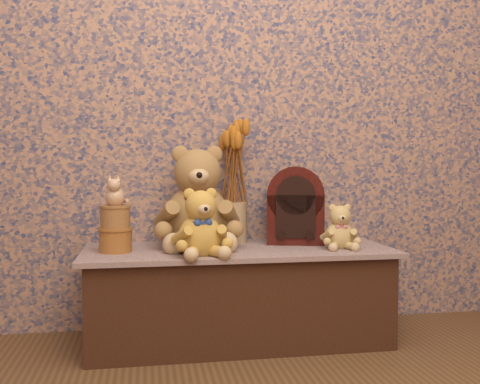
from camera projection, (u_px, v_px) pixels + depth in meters
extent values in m
cube|color=navy|center=(229.00, 46.00, 2.53)|extent=(3.00, 0.10, 2.60)
cube|color=#3C477B|center=(238.00, 294.00, 2.34)|extent=(1.29, 0.53, 0.40)
cylinder|color=tan|center=(235.00, 222.00, 2.47)|extent=(0.12, 0.12, 0.18)
cylinder|color=#AD9333|center=(116.00, 240.00, 2.21)|extent=(0.15, 0.15, 0.09)
cylinder|color=tan|center=(115.00, 217.00, 2.21)|extent=(0.14, 0.14, 0.09)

